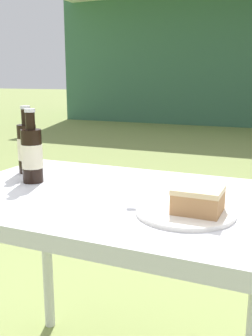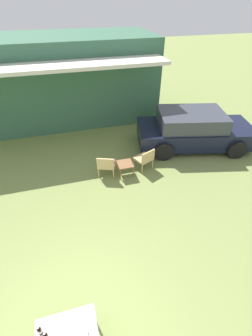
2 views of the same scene
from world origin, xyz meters
name	(u,v)px [view 2 (image 2 of 2)]	position (x,y,z in m)	size (l,w,h in m)	color
cabin_building	(45,80)	(-0.16, 9.08, 1.68)	(9.19, 4.61, 3.34)	#38664C
parked_car	(193,130)	(4.89, 5.14, 0.65)	(4.39, 2.63, 1.34)	black
wicker_chair_cushioned	(106,164)	(1.45, 4.27, 0.41)	(0.65, 0.62, 0.72)	tan
wicker_chair_plain	(145,158)	(2.72, 4.25, 0.41)	(0.67, 0.64, 0.72)	tan
garden_side_table	(125,165)	(2.01, 4.12, 0.37)	(0.47, 0.47, 0.42)	brown
patio_table	(67,335)	(0.00, 0.00, 0.61)	(0.91, 0.62, 0.69)	silver
cake_on_plate	(84,334)	(0.24, -0.08, 0.71)	(0.23, 0.23, 0.07)	white
cola_bottle_near	(46,336)	(-0.27, 0.02, 0.77)	(0.06, 0.06, 0.22)	black
cola_bottle_far	(40,331)	(-0.36, 0.11, 0.77)	(0.06, 0.06, 0.22)	black
fork	(79,336)	(0.17, -0.08, 0.69)	(0.16, 0.06, 0.01)	silver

